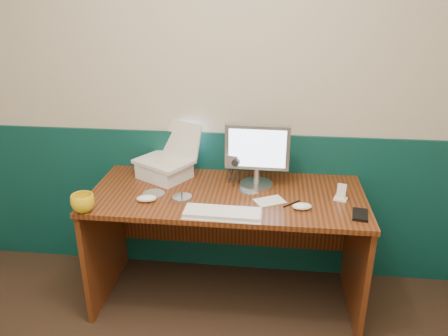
# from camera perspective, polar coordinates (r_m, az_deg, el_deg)

# --- Properties ---
(back_wall) EXTENTS (3.50, 0.04, 2.50)m
(back_wall) POSITION_cam_1_polar(r_m,az_deg,el_deg) (2.74, -0.20, 9.62)
(back_wall) COLOR #BBB29E
(back_wall) RESTS_ON ground
(wainscot) EXTENTS (3.48, 0.02, 1.00)m
(wainscot) POSITION_cam_1_polar(r_m,az_deg,el_deg) (2.99, -0.21, -4.60)
(wainscot) COLOR #073130
(wainscot) RESTS_ON ground
(desk) EXTENTS (1.60, 0.70, 0.75)m
(desk) POSITION_cam_1_polar(r_m,az_deg,el_deg) (2.74, 0.36, -10.39)
(desk) COLOR #3D1C0B
(desk) RESTS_ON ground
(laptop_riser) EXTENTS (0.36, 0.35, 0.10)m
(laptop_riser) POSITION_cam_1_polar(r_m,az_deg,el_deg) (2.77, -7.80, -0.31)
(laptop_riser) COLOR silver
(laptop_riser) RESTS_ON desk
(laptop) EXTENTS (0.41, 0.38, 0.27)m
(laptop) POSITION_cam_1_polar(r_m,az_deg,el_deg) (2.70, -8.00, 3.31)
(laptop) COLOR silver
(laptop) RESTS_ON laptop_riser
(monitor) EXTENTS (0.38, 0.12, 0.38)m
(monitor) POSITION_cam_1_polar(r_m,az_deg,el_deg) (2.58, 4.35, 1.48)
(monitor) COLOR #A4A4A8
(monitor) RESTS_ON desk
(keyboard) EXTENTS (0.41, 0.14, 0.02)m
(keyboard) POSITION_cam_1_polar(r_m,az_deg,el_deg) (2.30, -0.21, -5.99)
(keyboard) COLOR white
(keyboard) RESTS_ON desk
(mouse_right) EXTENTS (0.11, 0.08, 0.04)m
(mouse_right) POSITION_cam_1_polar(r_m,az_deg,el_deg) (2.40, 10.17, -4.95)
(mouse_right) COLOR white
(mouse_right) RESTS_ON desk
(mouse_left) EXTENTS (0.12, 0.08, 0.04)m
(mouse_left) POSITION_cam_1_polar(r_m,az_deg,el_deg) (2.49, -10.09, -3.93)
(mouse_left) COLOR white
(mouse_left) RESTS_ON desk
(mug) EXTENTS (0.16, 0.16, 0.10)m
(mug) POSITION_cam_1_polar(r_m,az_deg,el_deg) (2.45, -17.96, -4.36)
(mug) COLOR gold
(mug) RESTS_ON desk
(camcorder) EXTENTS (0.12, 0.15, 0.21)m
(camcorder) POSITION_cam_1_polar(r_m,az_deg,el_deg) (2.63, 1.34, -0.07)
(camcorder) COLOR #A4A5A9
(camcorder) RESTS_ON desk
(cd_spindle) EXTENTS (0.11, 0.11, 0.02)m
(cd_spindle) POSITION_cam_1_polar(r_m,az_deg,el_deg) (2.48, -5.52, -3.94)
(cd_spindle) COLOR #ADB4BD
(cd_spindle) RESTS_ON desk
(cd_loose_a) EXTENTS (0.13, 0.13, 0.00)m
(cd_loose_a) POSITION_cam_1_polar(r_m,az_deg,el_deg) (2.58, -9.18, -3.28)
(cd_loose_a) COLOR #B2BBC3
(cd_loose_a) RESTS_ON desk
(cd_loose_b) EXTENTS (0.12, 0.12, 0.00)m
(cd_loose_b) POSITION_cam_1_polar(r_m,az_deg,el_deg) (2.59, 3.30, -2.91)
(cd_loose_b) COLOR silver
(cd_loose_b) RESTS_ON desk
(pen) EXTENTS (0.09, 0.09, 0.01)m
(pen) POSITION_cam_1_polar(r_m,az_deg,el_deg) (2.45, 8.80, -4.64)
(pen) COLOR black
(pen) RESTS_ON desk
(papers) EXTENTS (0.19, 0.17, 0.00)m
(papers) POSITION_cam_1_polar(r_m,az_deg,el_deg) (2.47, 5.98, -4.31)
(papers) COLOR silver
(papers) RESTS_ON desk
(dock) EXTENTS (0.09, 0.07, 0.01)m
(dock) POSITION_cam_1_polar(r_m,az_deg,el_deg) (2.56, 14.98, -3.91)
(dock) COLOR white
(dock) RESTS_ON desk
(music_player) EXTENTS (0.05, 0.04, 0.09)m
(music_player) POSITION_cam_1_polar(r_m,az_deg,el_deg) (2.54, 15.09, -2.91)
(music_player) COLOR white
(music_player) RESTS_ON dock
(pda) EXTENTS (0.10, 0.14, 0.02)m
(pda) POSITION_cam_1_polar(r_m,az_deg,el_deg) (2.41, 17.35, -5.84)
(pda) COLOR black
(pda) RESTS_ON desk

